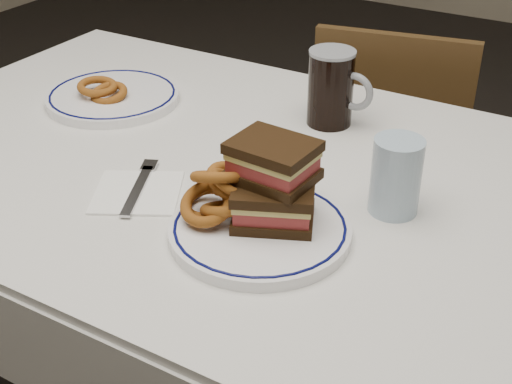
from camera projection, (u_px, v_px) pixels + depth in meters
The scene contains 11 objects.
dining_table at pixel (209, 208), 1.29m from camera, with size 1.27×0.87×0.75m.
chair_far at pixel (390, 159), 1.87m from camera, with size 0.44×0.44×0.81m.
main_plate at pixel (260, 229), 1.02m from camera, with size 0.26×0.26×0.02m.
reuben_sandwich at pixel (273, 182), 1.00m from camera, with size 0.14×0.13×0.12m.
onion_rings_main at pixel (224, 192), 1.02m from camera, with size 0.12×0.13×0.11m.
ketchup_ramekin at pixel (251, 183), 1.08m from camera, with size 0.06×0.06×0.04m.
beer_mug at pixel (332, 87), 1.31m from camera, with size 0.13×0.09×0.14m.
water_glass at pixel (396, 176), 1.05m from camera, with size 0.08×0.08×0.12m, color #A1BACF.
far_plate at pixel (113, 97), 1.43m from camera, with size 0.27×0.27×0.02m.
onion_rings_far at pixel (103, 90), 1.41m from camera, with size 0.10×0.08×0.04m.
napkin_fork at pixel (138, 191), 1.13m from camera, with size 0.18×0.19×0.01m.
Camera 1 is at (0.63, -0.89, 1.33)m, focal length 50.00 mm.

